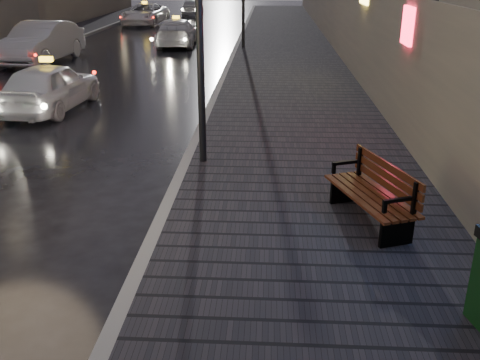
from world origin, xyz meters
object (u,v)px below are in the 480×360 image
object	(u,v)px
taxi_near	(50,86)
car_far	(193,7)
car_left_mid	(41,42)
taxi_far	(145,14)
bench	(375,193)
taxi_mid	(177,32)

from	to	relation	value
taxi_near	car_far	world-z (taller)	taxi_near
taxi_near	car_left_mid	size ratio (longest dim) A/B	0.80
taxi_far	car_far	distance (m)	7.47
bench	car_left_mid	xyz separation A→B (m)	(-11.14, 14.71, 0.20)
bench	taxi_far	world-z (taller)	taxi_far
bench	taxi_far	xyz separation A→B (m)	(-10.19, 30.00, 0.07)
taxi_far	car_far	xyz separation A→B (m)	(2.26, 7.12, -0.04)
car_left_mid	taxi_near	bearing A→B (deg)	-62.02
car_left_mid	taxi_far	xyz separation A→B (m)	(0.95, 15.29, -0.13)
car_far	taxi_near	bearing A→B (deg)	88.91
bench	taxi_near	world-z (taller)	taxi_near
taxi_far	car_far	bearing A→B (deg)	77.29
bench	car_far	distance (m)	37.96
bench	taxi_mid	bearing A→B (deg)	87.59
taxi_near	bench	bearing A→B (deg)	142.55
car_far	bench	bearing A→B (deg)	100.59
bench	car_far	size ratio (longest dim) A/B	0.51
taxi_mid	taxi_far	xyz separation A→B (m)	(-3.86, 10.14, 0.03)
taxi_mid	taxi_far	world-z (taller)	taxi_far
bench	taxi_mid	distance (m)	20.84
bench	taxi_mid	xyz separation A→B (m)	(-6.33, 19.85, 0.04)
taxi_near	taxi_mid	distance (m)	13.01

